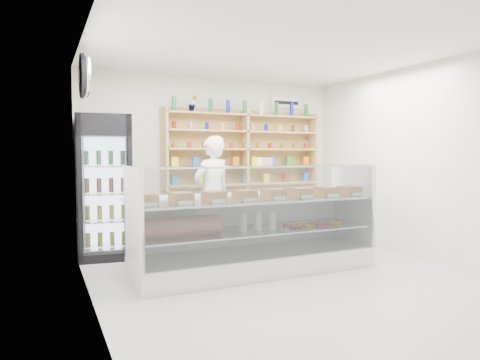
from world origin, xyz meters
TOP-DOWN VIEW (x-y plane):
  - room at (0.00, 0.00)m, footprint 5.00×5.00m
  - display_counter at (-0.20, 0.56)m, footprint 3.16×0.94m
  - shop_worker at (-0.33, 1.78)m, footprint 0.75×0.61m
  - drinks_cooler at (-1.85, 2.13)m, footprint 0.84×0.82m
  - wall_shelving at (0.50, 2.34)m, footprint 2.84×0.28m
  - potted_plant at (-0.44, 2.34)m, footprint 0.16×0.14m
  - security_mirror at (-2.17, 1.20)m, footprint 0.15×0.50m
  - wall_sign at (1.40, 2.47)m, footprint 0.62×0.03m

SIDE VIEW (x-z plane):
  - display_counter at x=-0.20m, z-range -0.31..1.06m
  - shop_worker at x=-0.33m, z-range 0.00..1.79m
  - drinks_cooler at x=-1.85m, z-range 0.00..2.08m
  - room at x=0.00m, z-range -1.10..3.90m
  - wall_shelving at x=0.50m, z-range 0.93..2.26m
  - potted_plant at x=-0.44m, z-range 2.20..2.46m
  - security_mirror at x=-2.17m, z-range 2.20..2.70m
  - wall_sign at x=1.40m, z-range 2.35..2.55m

